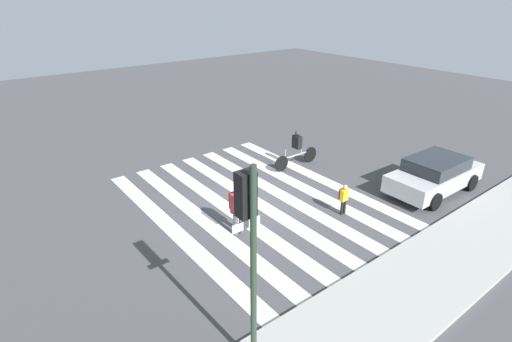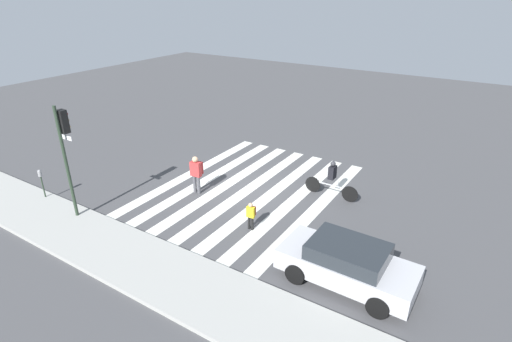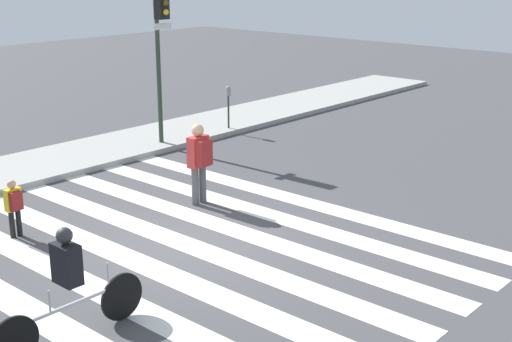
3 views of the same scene
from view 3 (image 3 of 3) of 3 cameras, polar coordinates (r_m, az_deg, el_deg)
name	(u,v)px [view 3 (image 3 of 3)]	position (r m, az deg, el deg)	size (l,w,h in m)	color
ground_plane	(186,244)	(12.95, -5.61, -5.87)	(60.00, 60.00, 0.00)	#444447
sidewalk_curb	(4,174)	(17.79, -19.49, -0.21)	(36.00, 2.50, 0.14)	#9E9E99
crosswalk_stripes	(186,244)	(12.95, -5.61, -5.85)	(7.05, 10.00, 0.01)	silver
traffic_light	(160,31)	(18.94, -7.66, 11.06)	(0.60, 0.50, 4.47)	#283828
parking_meter	(228,98)	(20.84, -2.23, 5.86)	(0.15, 0.15, 1.39)	#283828
pedestrian_adult_tall_backpack	(199,158)	(14.70, -4.54, 1.05)	(0.49, 0.41, 1.71)	#4C4C51
pedestrian_child_with_backpack	(14,204)	(13.71, -18.79, -2.53)	(0.32, 0.27, 1.10)	black
cyclist_near_curb	(68,283)	(9.76, -14.79, -8.62)	(2.38, 0.40, 1.64)	black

